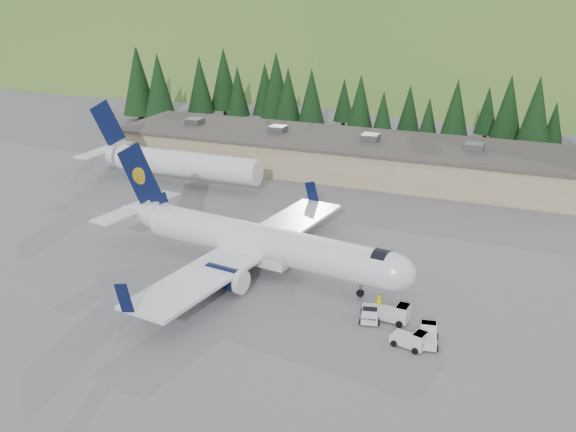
# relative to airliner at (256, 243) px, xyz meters

# --- Properties ---
(ground) EXTENTS (600.00, 600.00, 0.00)m
(ground) POSITION_rel_airliner_xyz_m (1.00, -0.13, -3.04)
(ground) COLOR slate
(airliner) EXTENTS (34.44, 32.42, 11.43)m
(airliner) POSITION_rel_airliner_xyz_m (0.00, 0.00, 0.00)
(airliner) COLOR white
(airliner) RESTS_ON ground
(second_airliner) EXTENTS (27.50, 11.00, 10.05)m
(second_airliner) POSITION_rel_airliner_xyz_m (-23.93, 21.87, 0.28)
(second_airliner) COLOR white
(second_airliner) RESTS_ON ground
(baggage_tug_a) EXTENTS (3.23, 2.11, 1.66)m
(baggage_tug_a) POSITION_rel_airliner_xyz_m (15.21, -4.74, -2.30)
(baggage_tug_a) COLOR silver
(baggage_tug_a) RESTS_ON ground
(baggage_tug_b) EXTENTS (3.04, 2.21, 1.48)m
(baggage_tug_b) POSITION_rel_airliner_xyz_m (17.52, -8.32, -2.38)
(baggage_tug_b) COLOR silver
(baggage_tug_b) RESTS_ON ground
(baggage_tug_c) EXTENTS (2.06, 2.94, 1.46)m
(baggage_tug_c) POSITION_rel_airliner_xyz_m (18.57, -7.12, -2.39)
(baggage_tug_c) COLOR silver
(baggage_tug_c) RESTS_ON ground
(terminal_building) EXTENTS (71.00, 17.00, 6.10)m
(terminal_building) POSITION_rel_airliner_xyz_m (-4.01, 37.87, -0.42)
(terminal_building) COLOR #92875D
(terminal_building) RESTS_ON ground
(baggage_tug_d) EXTENTS (2.20, 3.07, 1.51)m
(baggage_tug_d) POSITION_rel_airliner_xyz_m (13.31, -5.54, -2.37)
(baggage_tug_d) COLOR silver
(baggage_tug_d) RESTS_ON ground
(ramp_worker) EXTENTS (0.79, 0.69, 1.82)m
(ramp_worker) POSITION_rel_airliner_xyz_m (13.67, -4.04, -2.14)
(ramp_worker) COLOR #DEBB00
(ramp_worker) RESTS_ON ground
(tree_line) EXTENTS (113.21, 18.89, 14.27)m
(tree_line) POSITION_rel_airliner_xyz_m (-11.75, 60.31, 4.52)
(tree_line) COLOR black
(tree_line) RESTS_ON ground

